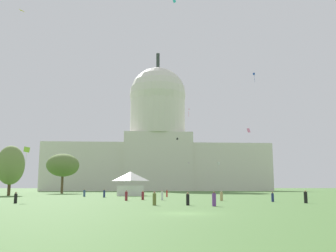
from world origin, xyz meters
TOP-DOWN VIEW (x-y plane):
  - ground_plane at (0.00, 0.00)m, footprint 800.00×800.00m
  - capitol_building at (4.18, 155.54)m, footprint 110.67×28.91m
  - event_tent at (-6.42, 61.12)m, footprint 6.75×7.18m
  - tree_west_far at (-36.66, 63.92)m, footprint 9.59×9.59m
  - tree_west_mid at (-29.28, 90.98)m, footprint 14.49×14.64m
  - person_purple_edge_west at (4.77, 11.18)m, footprint 0.66×0.66m
  - person_red_mid_left at (1.80, 49.41)m, footprint 0.41×0.41m
  - person_black_front_left at (18.97, 18.26)m, footprint 0.66×0.66m
  - person_maroon_back_right at (-6.17, 28.81)m, footprint 0.58×0.58m
  - person_navy_deep_crowd at (-11.46, 46.83)m, footprint 0.53×0.53m
  - person_black_lawn_far_left at (-21.05, 20.95)m, footprint 0.58×0.58m
  - person_navy_mid_right at (15.96, 22.97)m, footprint 0.46×0.46m
  - person_olive_aisle_center at (-2.12, 13.80)m, footprint 0.48×0.48m
  - person_white_mid_center at (-0.27, 30.44)m, footprint 0.48×0.48m
  - person_denim_back_center at (-16.44, 52.83)m, footprint 0.67×0.67m
  - person_maroon_edge_east at (-3.49, 32.25)m, footprint 0.57×0.57m
  - person_tan_lawn_far_right at (9.11, 27.40)m, footprint 0.66×0.66m
  - person_black_front_right at (1.96, 13.48)m, footprint 0.56×0.56m
  - kite_pink_low at (25.16, 65.71)m, footprint 0.99×0.63m
  - kite_cyan_high at (3.91, 54.28)m, footprint 1.02×0.71m
  - kite_black_mid at (11.65, 128.38)m, footprint 0.75×0.26m
  - kite_red_mid at (16.04, 124.17)m, footprint 1.08×1.54m
  - kite_white_low at (27.10, 115.92)m, footprint 1.05×1.04m
  - kite_lime_low at (-22.02, 27.82)m, footprint 0.86×0.73m
  - kite_blue_high at (36.73, 95.96)m, footprint 0.92×0.90m
  - kite_violet_low at (14.89, 120.20)m, footprint 1.01×1.45m
  - kite_yellow_high at (-32.42, 51.14)m, footprint 1.33×1.62m

SIDE VIEW (x-z plane):
  - ground_plane at x=0.00m, z-range 0.00..0.00m
  - person_navy_mid_right at x=15.96m, z-range -0.07..1.41m
  - person_black_lawn_far_left at x=-21.05m, z-range -0.08..1.47m
  - person_tan_lawn_far_right at x=9.11m, z-range -0.08..1.48m
  - person_maroon_edge_east at x=-3.49m, z-range -0.08..1.52m
  - person_black_front_right at x=1.96m, z-range -0.07..1.53m
  - person_red_mid_left at x=1.80m, z-range -0.06..1.53m
  - person_navy_deep_crowd at x=-11.46m, z-range -0.08..1.57m
  - person_denim_back_center at x=-16.44m, z-range -0.08..1.59m
  - person_white_mid_center at x=-0.27m, z-range -0.07..1.58m
  - person_maroon_back_right at x=-6.17m, z-range -0.08..1.59m
  - person_olive_aisle_center at x=-2.12m, z-range -0.08..1.62m
  - person_purple_edge_west at x=4.77m, z-range -0.08..1.63m
  - person_black_front_left at x=18.97m, z-range -0.08..1.67m
  - event_tent at x=-6.42m, z-range 0.06..5.92m
  - tree_west_far at x=-36.66m, z-range 1.30..13.76m
  - kite_lime_low at x=-22.02m, z-range 6.59..9.20m
  - tree_west_mid at x=-29.28m, z-range 2.65..15.42m
  - kite_violet_low at x=14.89m, z-range 11.19..11.38m
  - kite_white_low at x=27.10m, z-range 9.69..12.96m
  - kite_pink_low at x=25.16m, z-range 16.68..17.93m
  - capitol_building at x=4.18m, z-range -13.01..58.44m
  - kite_black_mid at x=11.65m, z-range 22.24..23.22m
  - kite_red_mid at x=16.04m, z-range 33.07..36.29m
  - kite_yellow_high at x=-32.42m, z-range 42.38..42.67m
  - kite_blue_high at x=36.73m, z-range 40.93..44.41m
  - kite_cyan_high at x=3.91m, z-range 47.82..49.19m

